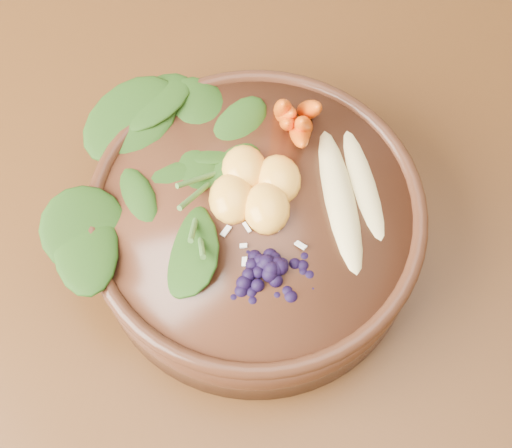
# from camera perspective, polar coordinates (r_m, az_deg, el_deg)

# --- Properties ---
(ground) EXTENTS (4.00, 4.00, 0.00)m
(ground) POSITION_cam_1_polar(r_m,az_deg,el_deg) (1.51, 12.17, -12.10)
(ground) COLOR #381E0F
(ground) RESTS_ON ground
(stoneware_bowl) EXTENTS (0.35, 0.35, 0.09)m
(stoneware_bowl) POSITION_cam_1_polar(r_m,az_deg,el_deg) (0.71, 0.00, -0.35)
(stoneware_bowl) COLOR #482312
(stoneware_bowl) RESTS_ON dining_table
(kale_heap) EXTENTS (0.22, 0.20, 0.05)m
(kale_heap) POSITION_cam_1_polar(r_m,az_deg,el_deg) (0.68, -5.04, 6.57)
(kale_heap) COLOR #21480F
(kale_heap) RESTS_ON stoneware_bowl
(carrot_cluster) EXTENTS (0.07, 0.07, 0.09)m
(carrot_cluster) POSITION_cam_1_polar(r_m,az_deg,el_deg) (0.68, 3.78, 10.02)
(carrot_cluster) COLOR #E6540F
(carrot_cluster) RESTS_ON stoneware_bowl
(banana_halves) EXTENTS (0.07, 0.18, 0.03)m
(banana_halves) POSITION_cam_1_polar(r_m,az_deg,el_deg) (0.67, 7.82, 3.21)
(banana_halves) COLOR #E0CC84
(banana_halves) RESTS_ON stoneware_bowl
(mandarin_cluster) EXTENTS (0.10, 0.11, 0.04)m
(mandarin_cluster) POSITION_cam_1_polar(r_m,az_deg,el_deg) (0.67, -0.07, 3.49)
(mandarin_cluster) COLOR #FFAB35
(mandarin_cluster) RESTS_ON stoneware_bowl
(blueberry_pile) EXTENTS (0.16, 0.12, 0.04)m
(blueberry_pile) POSITION_cam_1_polar(r_m,az_deg,el_deg) (0.62, 1.21, -3.20)
(blueberry_pile) COLOR black
(blueberry_pile) RESTS_ON stoneware_bowl
(coconut_flakes) EXTENTS (0.11, 0.09, 0.01)m
(coconut_flakes) POSITION_cam_1_polar(r_m,az_deg,el_deg) (0.66, 0.48, -0.27)
(coconut_flakes) COLOR white
(coconut_flakes) RESTS_ON stoneware_bowl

